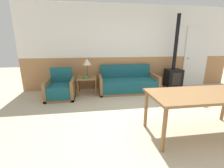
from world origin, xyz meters
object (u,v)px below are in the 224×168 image
couch (128,84)px  wood_stove (173,73)px  armchair (61,90)px  side_table (87,80)px  table_lamp (87,62)px  dining_table (202,98)px

couch → wood_stove: wood_stove is taller
couch → armchair: armchair is taller
couch → side_table: couch is taller
armchair → table_lamp: size_ratio=1.48×
armchair → table_lamp: (0.76, 0.41, 0.70)m
wood_stove → table_lamp: bearing=179.0°
side_table → table_lamp: bearing=72.5°
couch → table_lamp: size_ratio=3.28×
side_table → wood_stove: bearing=1.0°
couch → wood_stove: 1.60m
dining_table → armchair: bearing=141.2°
armchair → dining_table: armchair is taller
couch → wood_stove: (1.57, 0.04, 0.31)m
side_table → armchair: bearing=-157.2°
side_table → wood_stove: wood_stove is taller
armchair → dining_table: size_ratio=0.47×
couch → armchair: bearing=-171.1°
armchair → wood_stove: size_ratio=0.35×
side_table → wood_stove: size_ratio=0.24×
table_lamp → side_table: bearing=-107.5°
couch → dining_table: 2.56m
couch → dining_table: couch is taller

